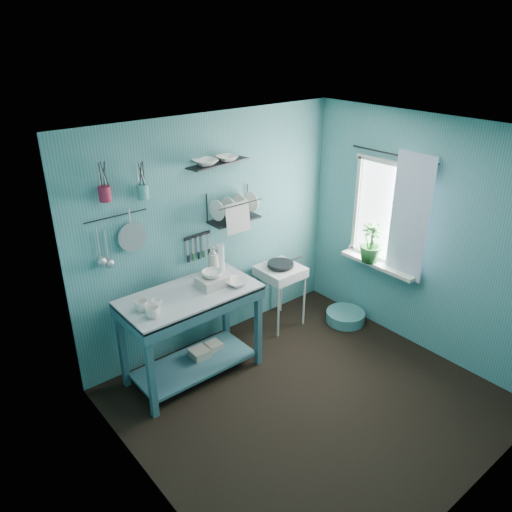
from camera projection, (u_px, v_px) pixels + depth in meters
floor at (309, 400)px, 4.75m from camera, size 3.20×3.20×0.00m
ceiling at (324, 136)px, 3.70m from camera, size 3.20×3.20×0.00m
wall_back at (213, 233)px, 5.27m from camera, size 3.20×0.00×3.20m
wall_front at (485, 370)px, 3.18m from camera, size 3.20×0.00×3.20m
wall_left at (146, 357)px, 3.30m from camera, size 0.00×3.00×3.00m
wall_right at (424, 238)px, 5.15m from camera, size 0.00×3.00×3.00m
work_counter at (192, 335)px, 4.92m from camera, size 1.40×0.83×0.94m
mug_left at (152, 312)px, 4.32m from camera, size 0.12×0.12×0.10m
mug_mid at (157, 304)px, 4.45m from camera, size 0.14×0.14×0.09m
mug_right at (142, 306)px, 4.42m from camera, size 0.17×0.17×0.10m
wash_tub at (212, 281)px, 4.84m from camera, size 0.28×0.22×0.10m
tub_bowl at (212, 274)px, 4.80m from camera, size 0.20×0.19×0.06m
soap_bottle at (213, 260)px, 5.05m from camera, size 0.11×0.12×0.30m
water_bottle at (220, 258)px, 5.12m from camera, size 0.09×0.09×0.28m
counter_bowl at (237, 282)px, 4.87m from camera, size 0.22×0.22×0.05m
hotplate_stand at (280, 296)px, 5.84m from camera, size 0.47×0.47×0.74m
frying_pan at (280, 264)px, 5.67m from camera, size 0.30×0.30×0.03m
knife_strip at (197, 236)px, 5.11m from camera, size 0.32×0.03×0.03m
dish_rack at (234, 206)px, 5.17m from camera, size 0.56×0.26×0.32m
upper_shelf at (218, 163)px, 4.90m from camera, size 0.72×0.27×0.01m
shelf_bowl_left at (205, 157)px, 4.77m from camera, size 0.26×0.26×0.06m
shelf_bowl_right at (227, 160)px, 4.95m from camera, size 0.21×0.21×0.05m
utensil_cup_magenta at (105, 194)px, 4.26m from camera, size 0.11×0.11×0.13m
utensil_cup_teal at (143, 192)px, 4.49m from camera, size 0.11×0.11×0.13m
colander at (132, 237)px, 4.60m from camera, size 0.28×0.03×0.28m
ladle_outer at (98, 243)px, 4.41m from camera, size 0.01×0.01×0.30m
ladle_inner at (106, 245)px, 4.47m from camera, size 0.01×0.01×0.30m
hook_rail at (116, 216)px, 4.45m from camera, size 0.60×0.01×0.01m
window_glass at (389, 213)px, 5.39m from camera, size 0.00×1.10×1.10m
windowsill at (378, 265)px, 5.59m from camera, size 0.16×0.95×0.04m
curtain at (409, 218)px, 5.12m from camera, size 0.00×1.35×1.35m
curtain_rod at (393, 154)px, 5.09m from camera, size 0.02×1.05×0.02m
potted_plant at (371, 243)px, 5.53m from camera, size 0.31×0.31×0.45m
storage_tin_large at (200, 358)px, 5.17m from camera, size 0.18×0.18×0.22m
storage_tin_small at (214, 351)px, 5.31m from camera, size 0.15×0.15×0.20m
floor_basin at (345, 317)px, 6.00m from camera, size 0.46×0.46×0.13m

